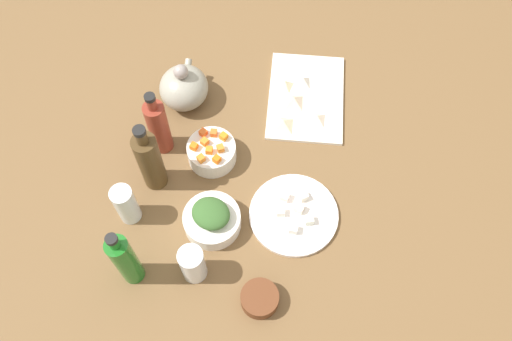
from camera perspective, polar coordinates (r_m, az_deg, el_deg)
name	(u,v)px	position (r cm, az deg, el deg)	size (l,w,h in cm)	color
tabletop	(256,182)	(146.42, 0.00, -1.20)	(190.00, 190.00, 3.00)	brown
cutting_board	(306,97)	(159.73, 5.41, 7.88)	(31.41, 22.06, 1.00)	white
plate_tofu	(294,215)	(140.24, 4.08, -4.76)	(23.57, 23.57, 1.20)	white
bowl_greens	(212,221)	(137.60, -4.75, -5.40)	(14.88, 14.88, 5.04)	white
bowl_carrots	(212,152)	(146.25, -4.79, 1.96)	(13.41, 13.41, 5.91)	white
bowl_small_side	(260,299)	(131.10, 0.40, -13.65)	(9.32, 9.32, 4.12)	brown
teapot	(184,87)	(155.96, -7.79, 8.90)	(16.41, 14.11, 14.93)	#999889
bottle_0	(150,161)	(138.14, -11.37, 1.04)	(6.33, 6.33, 25.54)	#4A351A
bottle_1	(125,260)	(128.32, -13.92, -9.33)	(5.40, 5.40, 24.76)	#1C6C1F
bottle_2	(158,126)	(144.35, -10.50, 4.72)	(5.66, 5.66, 23.47)	maroon
drinking_glass_0	(126,204)	(138.42, -13.85, -3.57)	(5.66, 5.66, 13.34)	white
drinking_glass_1	(193,264)	(130.06, -6.84, -9.99)	(6.19, 6.19, 12.42)	white
carrot_cube_0	(220,148)	(142.26, -3.85, 2.41)	(1.80, 1.80, 1.80)	orange
carrot_cube_1	(203,133)	(145.25, -5.71, 4.09)	(1.80, 1.80, 1.80)	orange
carrot_cube_2	(194,146)	(143.21, -6.72, 2.59)	(1.80, 1.80, 1.80)	orange
carrot_cube_3	(209,150)	(142.17, -5.07, 2.18)	(1.80, 1.80, 1.80)	orange
carrot_cube_4	(214,133)	(144.92, -4.57, 4.05)	(1.80, 1.80, 1.80)	orange
carrot_cube_5	(205,142)	(143.66, -5.57, 3.10)	(1.80, 1.80, 1.80)	orange
carrot_cube_6	(224,137)	(144.13, -3.51, 3.68)	(1.80, 1.80, 1.80)	orange
carrot_cube_7	(201,158)	(141.11, -5.95, 1.30)	(1.80, 1.80, 1.80)	orange
carrot_cube_8	(217,159)	(140.62, -4.25, 1.21)	(1.80, 1.80, 1.80)	orange
chopped_greens_mound	(211,213)	(133.41, -4.90, -4.64)	(9.99, 8.82, 4.12)	#37602B
tofu_cube_0	(309,220)	(138.14, 5.75, -5.32)	(2.20, 2.20, 2.20)	white
tofu_cube_1	(299,209)	(139.19, 4.70, -4.12)	(2.20, 2.20, 2.20)	#FAE6D0
tofu_cube_2	(281,212)	(138.51, 2.67, -4.46)	(2.20, 2.20, 2.20)	white
tofu_cube_3	(303,196)	(140.78, 5.11, -2.78)	(2.20, 2.20, 2.20)	white
tofu_cube_4	(293,229)	(136.83, 4.06, -6.30)	(2.20, 2.20, 2.20)	silver
tofu_cube_5	(285,197)	(140.37, 3.13, -2.84)	(2.20, 2.20, 2.20)	#FCDFD3
dumpling_0	(294,100)	(156.39, 4.08, 7.57)	(5.69, 5.53, 2.85)	beige
dumpling_1	(317,118)	(153.84, 6.59, 5.66)	(4.82, 4.66, 2.21)	beige
dumpling_2	(303,80)	(161.27, 5.09, 9.67)	(4.44, 4.13, 2.41)	beige
dumpling_3	(285,84)	(160.03, 3.13, 9.31)	(4.48, 4.23, 2.47)	beige
dumpling_4	(283,123)	(151.85, 2.97, 5.13)	(5.72, 5.40, 2.53)	beige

